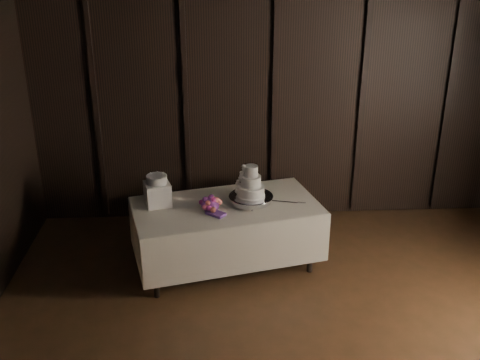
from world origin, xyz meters
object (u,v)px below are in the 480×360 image
cake_stand (251,200)px  bouquet (211,204)px  display_table (226,233)px  wedding_cake (249,185)px  small_cake (157,179)px  box_pedestal (158,194)px

cake_stand → bouquet: bearing=-162.3°
display_table → cake_stand: cake_stand is taller
display_table → bouquet: size_ratio=5.24×
display_table → wedding_cake: wedding_cake is taller
display_table → wedding_cake: (0.24, 0.01, 0.57)m
display_table → cake_stand: size_ratio=4.50×
display_table → small_cake: size_ratio=9.88×
bouquet → small_cake: 0.63m
display_table → box_pedestal: 0.87m
box_pedestal → small_cake: bearing=0.0°
bouquet → small_cake: bearing=163.5°
cake_stand → bouquet: (-0.44, -0.14, 0.03)m
cake_stand → display_table: bearing=-174.2°
bouquet → small_cake: size_ratio=1.88×
cake_stand → small_cake: bearing=178.3°
bouquet → small_cake: small_cake is taller
display_table → box_pedestal: size_ratio=8.37×
wedding_cake → small_cake: size_ratio=1.57×
cake_stand → box_pedestal: (-1.00, 0.03, 0.08)m
cake_stand → box_pedestal: 1.01m
wedding_cake → small_cake: bearing=-167.0°
display_table → bouquet: 0.46m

